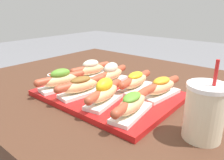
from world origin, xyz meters
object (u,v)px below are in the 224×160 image
(sauce_bowl, at_px, (54,76))
(drink_cup, at_px, (204,112))
(serving_tray, at_px, (108,94))
(hot_dog_4, at_px, (91,69))
(hot_dog_5, at_px, (111,74))
(hot_dog_1, at_px, (81,86))
(hot_dog_7, at_px, (161,87))
(hot_dog_2, at_px, (105,92))
(hot_dog_0, at_px, (61,80))
(hot_dog_6, at_px, (135,81))
(hot_dog_3, at_px, (132,104))

(sauce_bowl, distance_m, drink_cup, 0.66)
(serving_tray, bearing_deg, drink_cup, -7.67)
(hot_dog_4, relative_size, drink_cup, 0.99)
(serving_tray, distance_m, hot_dog_5, 0.11)
(serving_tray, relative_size, drink_cup, 2.32)
(hot_dog_1, relative_size, hot_dog_7, 1.00)
(hot_dog_5, bearing_deg, hot_dog_1, -89.50)
(hot_dog_1, distance_m, hot_dog_2, 0.11)
(serving_tray, relative_size, hot_dog_5, 2.32)
(hot_dog_2, xyz_separation_m, hot_dog_4, (-0.22, 0.16, -0.00))
(hot_dog_0, distance_m, hot_dog_6, 0.27)
(hot_dog_3, height_order, hot_dog_5, hot_dog_5)
(hot_dog_5, bearing_deg, sauce_bowl, -162.23)
(hot_dog_5, bearing_deg, hot_dog_3, -37.92)
(hot_dog_0, relative_size, sauce_bowl, 3.29)
(hot_dog_5, height_order, drink_cup, drink_cup)
(hot_dog_2, bearing_deg, sauce_bowl, 168.40)
(hot_dog_2, relative_size, hot_dog_3, 0.99)
(hot_dog_0, xyz_separation_m, hot_dog_4, (-0.01, 0.17, -0.00))
(serving_tray, relative_size, hot_dog_3, 2.33)
(serving_tray, distance_m, hot_dog_2, 0.10)
(hot_dog_5, bearing_deg, hot_dog_2, -55.99)
(hot_dog_2, bearing_deg, hot_dog_1, -178.76)
(hot_dog_3, height_order, hot_dog_7, hot_dog_7)
(serving_tray, bearing_deg, hot_dog_6, 54.07)
(sauce_bowl, relative_size, drink_cup, 0.30)
(hot_dog_5, height_order, sauce_bowl, hot_dog_5)
(serving_tray, bearing_deg, hot_dog_4, 154.07)
(serving_tray, relative_size, sauce_bowl, 7.72)
(hot_dog_4, bearing_deg, hot_dog_0, -85.77)
(hot_dog_2, xyz_separation_m, hot_dog_5, (-0.11, 0.16, 0.00))
(serving_tray, xyz_separation_m, hot_dog_3, (0.16, -0.09, 0.04))
(hot_dog_0, xyz_separation_m, hot_dog_1, (0.10, 0.01, -0.00))
(hot_dog_5, bearing_deg, hot_dog_4, -179.61)
(hot_dog_1, relative_size, hot_dog_6, 0.99)
(hot_dog_4, distance_m, hot_dog_7, 0.33)
(hot_dog_0, xyz_separation_m, hot_dog_7, (0.32, 0.17, -0.00))
(hot_dog_0, relative_size, hot_dog_4, 1.00)
(hot_dog_0, xyz_separation_m, drink_cup, (0.50, 0.04, 0.02))
(hot_dog_6, relative_size, hot_dog_7, 1.00)
(hot_dog_0, xyz_separation_m, hot_dog_6, (0.22, 0.17, -0.00))
(hot_dog_1, relative_size, hot_dog_4, 1.00)
(hot_dog_5, bearing_deg, hot_dog_7, 0.77)
(hot_dog_1, height_order, hot_dog_6, same)
(hot_dog_5, xyz_separation_m, sauce_bowl, (-0.26, -0.08, -0.04))
(hot_dog_5, xyz_separation_m, hot_dog_7, (0.22, 0.00, -0.00))
(hot_dog_1, distance_m, hot_dog_6, 0.20)
(hot_dog_1, relative_size, drink_cup, 0.99)
(hot_dog_2, relative_size, hot_dog_5, 0.99)
(serving_tray, relative_size, hot_dog_7, 2.33)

